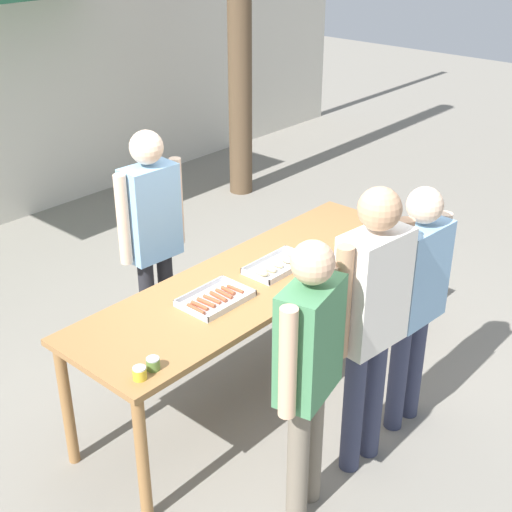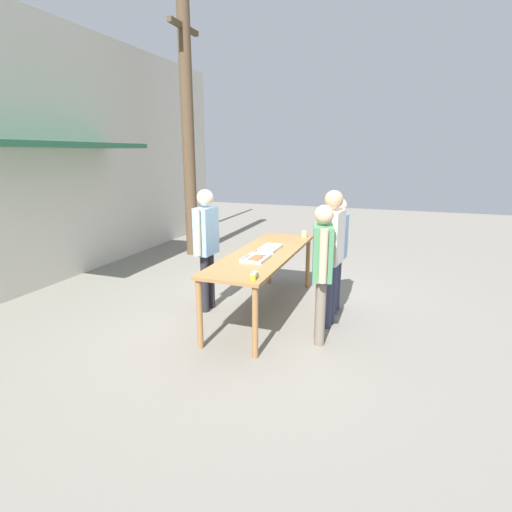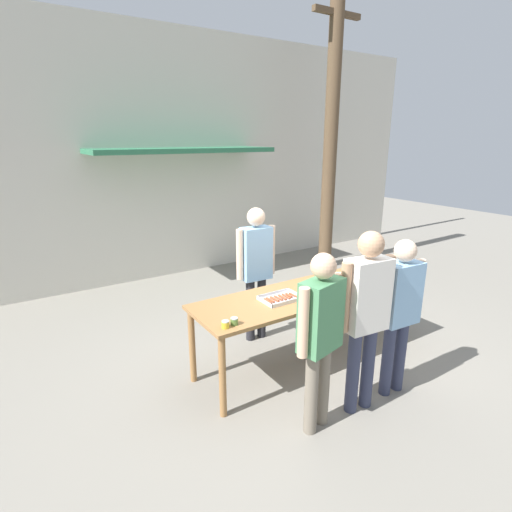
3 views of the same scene
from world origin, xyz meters
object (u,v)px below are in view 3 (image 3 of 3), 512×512
object	(u,v)px
person_server_behind_table	(256,262)
food_tray_sausages	(280,298)
condiment_jar_mustard	(225,324)
beer_cup	(399,275)
utility_pole	(331,130)
person_customer_waiting_in_line	(366,307)
food_tray_buns	(322,287)
person_customer_with_cup	(400,305)
person_customer_holding_hotdog	(320,328)
condiment_jar_ketchup	(234,321)

from	to	relation	value
person_server_behind_table	food_tray_sausages	bearing A→B (deg)	-101.91
condiment_jar_mustard	beer_cup	xyz separation A→B (m)	(2.48, 0.01, 0.02)
beer_cup	utility_pole	xyz separation A→B (m)	(1.51, 2.97, 1.79)
person_customer_waiting_in_line	food_tray_buns	bearing A→B (deg)	-102.64
person_customer_waiting_in_line	person_customer_with_cup	bearing A→B (deg)	-173.53
food_tray_buns	person_customer_with_cup	bearing A→B (deg)	-78.66
condiment_jar_mustard	person_customer_holding_hotdog	size ratio (longest dim) A/B	0.04
condiment_jar_mustard	person_customer_waiting_in_line	size ratio (longest dim) A/B	0.04
condiment_jar_mustard	beer_cup	world-z (taller)	beer_cup
condiment_jar_ketchup	beer_cup	world-z (taller)	beer_cup
condiment_jar_ketchup	food_tray_buns	bearing A→B (deg)	10.72
condiment_jar_mustard	utility_pole	xyz separation A→B (m)	(3.99, 2.98, 1.81)
person_customer_holding_hotdog	person_customer_waiting_in_line	bearing A→B (deg)	165.12
food_tray_buns	condiment_jar_mustard	size ratio (longest dim) A/B	6.32
condiment_jar_ketchup	person_customer_waiting_in_line	distance (m)	1.24
food_tray_buns	condiment_jar_mustard	distance (m)	1.46
person_server_behind_table	person_customer_with_cup	distance (m)	1.87
food_tray_sausages	person_customer_with_cup	distance (m)	1.24
food_tray_buns	person_server_behind_table	distance (m)	0.94
food_tray_sausages	person_customer_waiting_in_line	xyz separation A→B (m)	(0.29, -0.94, 0.18)
condiment_jar_mustard	person_customer_with_cup	bearing A→B (deg)	-22.47
food_tray_buns	person_customer_with_cup	size ratio (longest dim) A/B	0.28
condiment_jar_ketchup	person_server_behind_table	size ratio (longest dim) A/B	0.04
person_customer_with_cup	person_customer_waiting_in_line	distance (m)	0.51
food_tray_buns	condiment_jar_mustard	xyz separation A→B (m)	(-1.44, -0.26, 0.01)
condiment_jar_ketchup	person_customer_with_cup	bearing A→B (deg)	-24.19
condiment_jar_ketchup	beer_cup	bearing A→B (deg)	-0.12
food_tray_sausages	person_customer_waiting_in_line	world-z (taller)	person_customer_waiting_in_line
beer_cup	utility_pole	distance (m)	3.78
condiment_jar_ketchup	utility_pole	world-z (taller)	utility_pole
person_customer_waiting_in_line	condiment_jar_ketchup	bearing A→B (deg)	-28.15
person_customer_holding_hotdog	utility_pole	distance (m)	5.28
condiment_jar_mustard	person_customer_holding_hotdog	xyz separation A→B (m)	(0.58, -0.66, 0.08)
condiment_jar_ketchup	beer_cup	distance (m)	2.38
person_customer_holding_hotdog	person_customer_waiting_in_line	distance (m)	0.54
beer_cup	person_server_behind_table	size ratio (longest dim) A/B	0.06
condiment_jar_ketchup	beer_cup	xyz separation A→B (m)	(2.38, -0.00, 0.02)
food_tray_sausages	utility_pole	bearing A→B (deg)	40.61
condiment_jar_ketchup	person_server_behind_table	bearing A→B (deg)	48.94
food_tray_sausages	condiment_jar_mustard	size ratio (longest dim) A/B	5.81
utility_pole	beer_cup	bearing A→B (deg)	-116.89
food_tray_buns	utility_pole	xyz separation A→B (m)	(2.55, 2.71, 1.83)
condiment_jar_ketchup	person_customer_with_cup	size ratio (longest dim) A/B	0.04
beer_cup	person_customer_with_cup	distance (m)	1.10
person_customer_with_cup	person_customer_waiting_in_line	bearing A→B (deg)	4.66
person_server_behind_table	person_customer_waiting_in_line	bearing A→B (deg)	-84.56
beer_cup	condiment_jar_mustard	bearing A→B (deg)	-179.84
beer_cup	person_customer_with_cup	size ratio (longest dim) A/B	0.07
condiment_jar_mustard	person_customer_with_cup	size ratio (longest dim) A/B	0.04
utility_pole	person_customer_with_cup	bearing A→B (deg)	-122.93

